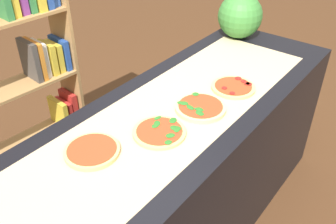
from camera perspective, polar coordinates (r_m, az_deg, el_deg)
name	(u,v)px	position (r m, az deg, el deg)	size (l,w,h in m)	color
counter	(168,184)	(2.03, 0.00, -11.15)	(2.44, 0.74, 0.91)	black
parchment_paper	(168,115)	(1.73, 0.00, -0.52)	(1.96, 0.55, 0.00)	tan
pizza_plain_0	(92,151)	(1.55, -11.70, -5.91)	(0.23, 0.23, 0.02)	#DBB26B
pizza_spinach_1	(160,132)	(1.62, -1.27, -3.08)	(0.24, 0.24, 0.02)	#DBB26B
pizza_spinach_2	(200,107)	(1.78, 5.00, 0.72)	(0.25, 0.25, 0.03)	#E5C17F
pizza_pepperoni_3	(233,87)	(1.97, 10.10, 3.83)	(0.23, 0.23, 0.02)	#DBB26B
watermelon	(240,16)	(2.55, 11.11, 14.42)	(0.29, 0.29, 0.29)	#387A33
bookshelf	(21,76)	(2.32, -21.86, 5.18)	(0.91, 0.29, 1.63)	#A87A47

